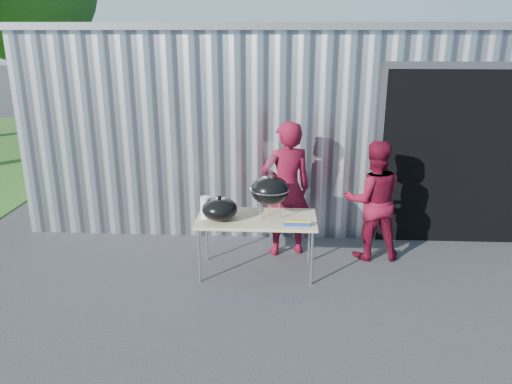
# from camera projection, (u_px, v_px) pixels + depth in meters

# --- Properties ---
(ground) EXTENTS (80.00, 80.00, 0.00)m
(ground) POSITION_uv_depth(u_px,v_px,m) (223.00, 291.00, 6.01)
(ground) COLOR #2D2D30
(building) EXTENTS (8.20, 6.20, 3.10)m
(building) POSITION_uv_depth(u_px,v_px,m) (294.00, 108.00, 9.85)
(building) COLOR silver
(building) RESTS_ON ground
(folding_table) EXTENTS (1.50, 0.75, 0.75)m
(folding_table) POSITION_uv_depth(u_px,v_px,m) (257.00, 221.00, 6.29)
(folding_table) COLOR tan
(folding_table) RESTS_ON ground
(kettle_grill) EXTENTS (0.49, 0.49, 0.95)m
(kettle_grill) POSITION_uv_depth(u_px,v_px,m) (270.00, 185.00, 6.19)
(kettle_grill) COLOR black
(kettle_grill) RESTS_ON folding_table
(grill_lid) EXTENTS (0.44, 0.44, 0.32)m
(grill_lid) POSITION_uv_depth(u_px,v_px,m) (220.00, 209.00, 6.16)
(grill_lid) COLOR black
(grill_lid) RESTS_ON folding_table
(paper_towels) EXTENTS (0.12, 0.12, 0.28)m
(paper_towels) POSITION_uv_depth(u_px,v_px,m) (205.00, 208.00, 6.21)
(paper_towels) COLOR white
(paper_towels) RESTS_ON folding_table
(white_tub) EXTENTS (0.20, 0.15, 0.10)m
(white_tub) POSITION_uv_depth(u_px,v_px,m) (215.00, 208.00, 6.48)
(white_tub) COLOR white
(white_tub) RESTS_ON folding_table
(foil_box) EXTENTS (0.32, 0.06, 0.06)m
(foil_box) POSITION_uv_depth(u_px,v_px,m) (297.00, 223.00, 6.00)
(foil_box) COLOR #1938A3
(foil_box) RESTS_ON folding_table
(person_cook) EXTENTS (0.78, 0.63, 1.88)m
(person_cook) POSITION_uv_depth(u_px,v_px,m) (286.00, 189.00, 6.77)
(person_cook) COLOR maroon
(person_cook) RESTS_ON ground
(person_bystander) EXTENTS (0.84, 0.67, 1.64)m
(person_bystander) POSITION_uv_depth(u_px,v_px,m) (373.00, 200.00, 6.70)
(person_bystander) COLOR maroon
(person_bystander) RESTS_ON ground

